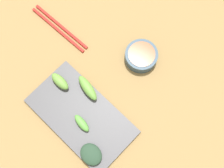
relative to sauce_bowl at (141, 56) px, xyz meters
name	(u,v)px	position (x,y,z in m)	size (l,w,h in m)	color
tabletop	(100,91)	(0.17, -0.02, -0.03)	(2.10, 2.10, 0.02)	#9A7848
sauce_bowl	(141,56)	(0.00, 0.00, 0.00)	(0.10, 0.10, 0.04)	#30475B
serving_plate	(82,116)	(0.26, 0.00, -0.01)	(0.18, 0.32, 0.01)	#4B4A50
broccoli_stalk_0	(88,88)	(0.19, -0.05, 0.01)	(0.03, 0.09, 0.03)	#6AA342
broccoli_stalk_1	(82,123)	(0.28, 0.02, 0.00)	(0.02, 0.06, 0.02)	#5EA845
broccoli_leafy_2	(91,154)	(0.32, 0.10, 0.00)	(0.06, 0.07, 0.02)	#2A4532
broccoli_stalk_3	(60,81)	(0.24, -0.12, 0.01)	(0.03, 0.07, 0.03)	#6EA443
chopsticks	(60,28)	(0.11, -0.26, -0.02)	(0.03, 0.23, 0.01)	red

